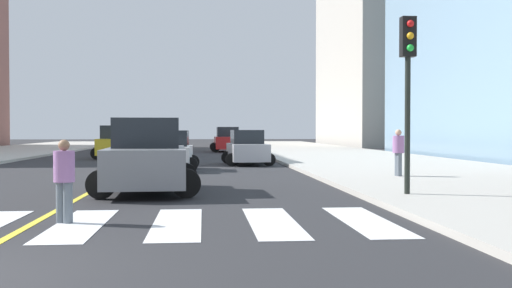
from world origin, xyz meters
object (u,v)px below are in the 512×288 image
Objects in this scene: pedestrian_crossing at (64,177)px; pedestrian_waiting_east at (398,150)px; car_red_fourth at (227,140)px; car_silver_fifth at (247,148)px; traffic_light_near_corner at (408,69)px; car_white_third at (171,152)px; car_yellow_second at (118,143)px; car_gray_nearest at (147,158)px.

pedestrian_waiting_east is (9.41, 9.06, 0.18)m from pedestrian_crossing.
car_red_fourth is 18.74m from car_silver_fifth.
traffic_light_near_corner is at bearing 97.52° from car_silver_fifth.
car_red_fourth is 2.77× the size of pedestrian_waiting_east.
traffic_light_near_corner is at bearing 94.31° from car_red_fourth.
car_silver_fifth is (3.63, 4.06, 0.01)m from car_white_third.
car_yellow_second is 1.16× the size of car_white_third.
car_silver_fifth reaches higher than pedestrian_crossing.
pedestrian_waiting_east reaches higher than car_white_third.
car_gray_nearest reaches higher than car_yellow_second.
car_white_third is at bearing 48.52° from pedestrian_waiting_east.
car_yellow_second is at bearing 28.83° from pedestrian_waiting_east.
pedestrian_crossing is at bearing 22.51° from traffic_light_near_corner.
traffic_light_near_corner is (10.38, -23.32, 2.34)m from car_yellow_second.
car_yellow_second is 21.23m from pedestrian_waiting_east.
car_yellow_second is 1.01× the size of car_red_fourth.
car_gray_nearest reaches higher than pedestrian_crossing.
pedestrian_waiting_east is at bearing 71.00° from pedestrian_crossing.
car_white_third is at bearing 112.49° from pedestrian_crossing.
car_red_fourth is 34.77m from traffic_light_near_corner.
car_gray_nearest is 1.21× the size of car_white_third.
car_gray_nearest is 13.95m from car_silver_fifth.
traffic_light_near_corner is 2.81× the size of pedestrian_crossing.
car_yellow_second is 1.02× the size of traffic_light_near_corner.
car_yellow_second is at bearing -82.53° from car_gray_nearest.
pedestrian_crossing is at bearing 82.19° from car_red_fourth.
car_red_fourth is (7.23, 11.23, -0.01)m from car_yellow_second.
car_white_third is at bearing 45.32° from car_silver_fifth.
traffic_light_near_corner is 8.71m from pedestrian_crossing.
car_yellow_second reaches higher than pedestrian_waiting_east.
car_gray_nearest is 7.48m from traffic_light_near_corner.
pedestrian_crossing is (-4.84, -19.01, 0.05)m from car_silver_fifth.
car_silver_fifth is 2.54× the size of pedestrian_crossing.
car_gray_nearest is 21.25m from car_yellow_second.
car_white_third is 5.45m from car_silver_fifth.
pedestrian_crossing is 0.97× the size of pedestrian_waiting_east.
pedestrian_waiting_east is at bearing -160.02° from car_gray_nearest.
car_red_fourth is 38.03m from pedestrian_crossing.
car_white_third is 15.00m from pedestrian_crossing.
traffic_light_near_corner is (3.15, -34.55, 2.35)m from car_red_fourth.
car_silver_fifth is at bearing 102.82° from pedestrian_crossing.
car_yellow_second is at bearing 122.80° from pedestrian_crossing.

